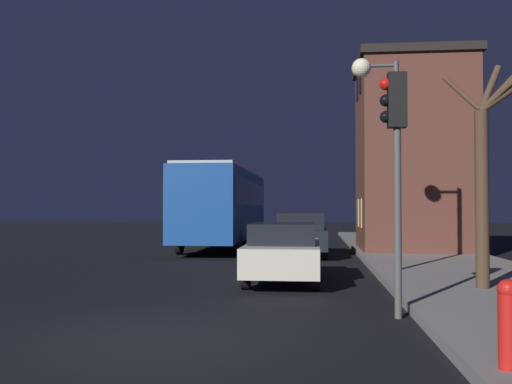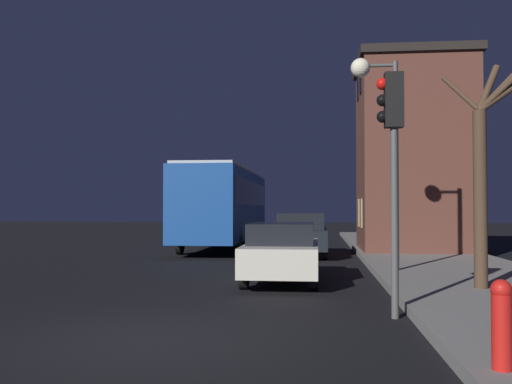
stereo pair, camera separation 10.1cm
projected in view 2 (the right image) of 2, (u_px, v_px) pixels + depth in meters
name	position (u px, v px, depth m)	size (l,w,h in m)	color
ground_plane	(150.00, 338.00, 7.83)	(120.00, 120.00, 0.00)	black
brick_building	(413.00, 153.00, 22.06)	(4.31, 4.60, 7.41)	brown
streetlamp	(376.00, 109.00, 14.92)	(1.23, 0.51, 5.55)	#4C4C4C
traffic_light	(392.00, 141.00, 9.29)	(0.43, 0.24, 4.00)	#4C4C4C
bare_tree	(483.00, 170.00, 11.52)	(1.56, 1.61, 4.68)	#473323
bus	(225.00, 201.00, 25.45)	(2.46, 11.93, 3.45)	#194793
car_near_lane	(282.00, 251.00, 13.77)	(1.70, 4.35, 1.42)	beige
car_mid_lane	(301.00, 234.00, 21.03)	(1.86, 4.78, 1.60)	black
fire_hydrant	(502.00, 322.00, 5.70)	(0.21, 0.21, 0.91)	red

